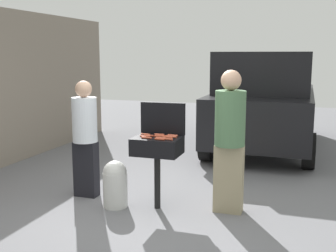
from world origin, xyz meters
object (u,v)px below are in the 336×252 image
Objects in this scene: propane_tank at (115,183)px; parked_minivan at (265,100)px; bbq_grill at (157,149)px; hot_dog_7 at (171,137)px; hot_dog_3 at (168,139)px; hot_dog_9 at (168,138)px; person_left at (85,135)px; hot_dog_11 at (161,138)px; person_right at (230,137)px; hot_dog_5 at (173,135)px; hot_dog_0 at (149,136)px; hot_dog_2 at (145,136)px; hot_dog_10 at (146,134)px; hot_dog_12 at (160,139)px; hot_dog_13 at (172,136)px; hot_dog_14 at (160,136)px; hot_dog_6 at (160,135)px; hot_dog_1 at (159,135)px; hot_dog_8 at (147,138)px; hot_dog_4 at (162,136)px.

parked_minivan is at bearing 70.47° from propane_tank.
bbq_grill reaches higher than propane_tank.
hot_dog_3 is at bearing -90.20° from hot_dog_7.
person_left is at bearing 172.53° from hot_dog_9.
parked_minivan reaches higher than hot_dog_11.
person_right reaches higher than hot_dog_7.
person_right is (0.73, 0.04, 0.02)m from hot_dog_5.
hot_dog_0 is (-0.12, 0.02, 0.16)m from bbq_grill.
bbq_grill is 0.22m from hot_dog_2.
hot_dog_10 is at bearing 155.38° from bbq_grill.
hot_dog_10 is 0.37m from hot_dog_12.
hot_dog_13 and hot_dog_14 have the same top height.
hot_dog_12 is at bearing -109.07° from hot_dog_13.
hot_dog_11 is 0.88m from propane_tank.
hot_dog_10 is at bearing 108.70° from hot_dog_2.
person_right reaches higher than hot_dog_6.
propane_tank is (-0.55, -0.21, -0.63)m from hot_dog_6.
bbq_grill is 0.22m from hot_dog_9.
hot_dog_9 is at bearing -43.44° from hot_dog_1.
hot_dog_5 is at bearing 68.91° from hot_dog_11.
hot_dog_0 is at bearing 99.03° from hot_dog_8.
hot_dog_2 is at bearing 75.02° from parked_minivan.
hot_dog_6 and hot_dog_14 have the same top height.
hot_dog_2 is at bearing -160.60° from hot_dog_13.
hot_dog_0 is 4.21m from parked_minivan.
hot_dog_12 is at bearing -114.31° from hot_dog_9.
hot_dog_1 is 0.08× the size of person_left.
hot_dog_4 is 0.13m from hot_dog_9.
hot_dog_4 is 1.00× the size of hot_dog_6.
hot_dog_8 is at bearing 170.16° from hot_dog_12.
bbq_grill is 0.20m from hot_dog_11.
hot_dog_13 is at bearing 15.92° from propane_tank.
parked_minivan reaches higher than hot_dog_12.
hot_dog_3 is 1.00× the size of hot_dog_14.
hot_dog_14 is at bearing 16.71° from hot_dog_2.
hot_dog_2 is 0.74m from propane_tank.
hot_dog_3 and hot_dog_13 have the same top height.
hot_dog_2 is at bearing -168.69° from hot_dog_7.
hot_dog_14 is at bearing 0.16° from hot_dog_0.
hot_dog_8 is at bearing -107.37° from hot_dog_1.
hot_dog_8 is (-0.10, -0.20, 0.00)m from hot_dog_6.
hot_dog_2 is 0.36m from hot_dog_5.
propane_tank is at bearing -160.29° from hot_dog_5.
hot_dog_7 is at bearing -8.65° from hot_dog_4.
hot_dog_12 is (0.09, -0.15, 0.16)m from bbq_grill.
hot_dog_12 is (0.28, -0.24, 0.00)m from hot_dog_10.
hot_dog_6 is at bearing 84.95° from bbq_grill.
hot_dog_10 is at bearing 178.61° from hot_dog_13.
hot_dog_3 is (0.30, -0.14, 0.00)m from hot_dog_0.
propane_tank is (-0.69, -0.10, -0.63)m from hot_dog_9.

